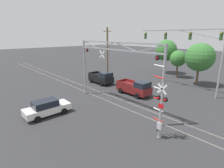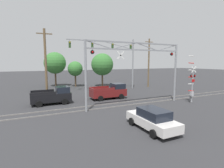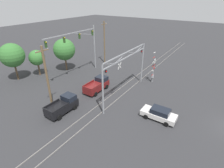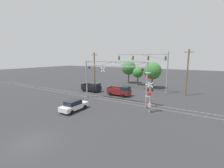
{
  "view_description": "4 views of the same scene",
  "coord_description": "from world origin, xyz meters",
  "px_view_note": "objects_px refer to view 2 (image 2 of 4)",
  "views": [
    {
      "loc": [
        13.2,
        2.29,
        7.62
      ],
      "look_at": [
        -1.4,
        15.38,
        2.11
      ],
      "focal_mm": 28.0,
      "sensor_mm": 36.0,
      "label": 1
    },
    {
      "loc": [
        -10.73,
        -1.65,
        4.89
      ],
      "look_at": [
        -2.41,
        15.72,
        2.43
      ],
      "focal_mm": 28.0,
      "sensor_mm": 36.0,
      "label": 2
    },
    {
      "loc": [
        -20.91,
        3.18,
        13.96
      ],
      "look_at": [
        -1.85,
        15.79,
        2.38
      ],
      "focal_mm": 28.0,
      "sensor_mm": 36.0,
      "label": 3
    },
    {
      "loc": [
        12.49,
        -6.96,
        7.54
      ],
      "look_at": [
        -1.06,
        15.95,
        2.88
      ],
      "focal_mm": 24.0,
      "sensor_mm": 36.0,
      "label": 4
    }
  ],
  "objects_px": {
    "utility_pole_left": "(46,65)",
    "traffic_signal_span": "(118,54)",
    "crossing_gantry": "(136,63)",
    "pickup_truck_following": "(53,96)",
    "background_tree_beyond_span": "(102,65)",
    "background_tree_far_right_verge": "(75,69)",
    "pickup_truck_lead": "(110,92)",
    "sedan_waiting": "(152,119)",
    "crossing_signal_mast": "(192,85)",
    "utility_pole_right": "(149,62)",
    "background_tree_far_left_verge": "(55,63)"
  },
  "relations": [
    {
      "from": "utility_pole_left",
      "to": "traffic_signal_span",
      "type": "bearing_deg",
      "value": 20.8
    },
    {
      "from": "crossing_gantry",
      "to": "pickup_truck_following",
      "type": "height_order",
      "value": "crossing_gantry"
    },
    {
      "from": "utility_pole_left",
      "to": "background_tree_beyond_span",
      "type": "distance_m",
      "value": 14.28
    },
    {
      "from": "crossing_gantry",
      "to": "traffic_signal_span",
      "type": "relative_size",
      "value": 0.98
    },
    {
      "from": "utility_pole_left",
      "to": "background_tree_far_right_verge",
      "type": "relative_size",
      "value": 1.77
    },
    {
      "from": "background_tree_far_right_verge",
      "to": "pickup_truck_following",
      "type": "bearing_deg",
      "value": -114.29
    },
    {
      "from": "pickup_truck_following",
      "to": "crossing_gantry",
      "type": "bearing_deg",
      "value": -29.81
    },
    {
      "from": "background_tree_far_right_verge",
      "to": "pickup_truck_lead",
      "type": "bearing_deg",
      "value": -84.4
    },
    {
      "from": "pickup_truck_lead",
      "to": "background_tree_far_right_verge",
      "type": "distance_m",
      "value": 13.58
    },
    {
      "from": "crossing_gantry",
      "to": "background_tree_far_right_verge",
      "type": "bearing_deg",
      "value": 97.66
    },
    {
      "from": "traffic_signal_span",
      "to": "sedan_waiting",
      "type": "distance_m",
      "value": 19.47
    },
    {
      "from": "pickup_truck_following",
      "to": "background_tree_far_right_verge",
      "type": "distance_m",
      "value": 14.61
    },
    {
      "from": "crossing_signal_mast",
      "to": "utility_pole_right",
      "type": "height_order",
      "value": "utility_pole_right"
    },
    {
      "from": "background_tree_beyond_span",
      "to": "traffic_signal_span",
      "type": "bearing_deg",
      "value": -74.87
    },
    {
      "from": "crossing_signal_mast",
      "to": "pickup_truck_lead",
      "type": "xyz_separation_m",
      "value": [
        -7.91,
        6.34,
        -1.2
      ]
    },
    {
      "from": "pickup_truck_lead",
      "to": "background_tree_far_right_verge",
      "type": "bearing_deg",
      "value": 95.6
    },
    {
      "from": "crossing_signal_mast",
      "to": "utility_pole_right",
      "type": "distance_m",
      "value": 13.73
    },
    {
      "from": "background_tree_far_right_verge",
      "to": "background_tree_far_left_verge",
      "type": "bearing_deg",
      "value": 155.67
    },
    {
      "from": "traffic_signal_span",
      "to": "crossing_gantry",
      "type": "bearing_deg",
      "value": -107.46
    },
    {
      "from": "sedan_waiting",
      "to": "utility_pole_right",
      "type": "height_order",
      "value": "utility_pole_right"
    },
    {
      "from": "pickup_truck_lead",
      "to": "background_tree_beyond_span",
      "type": "relative_size",
      "value": 0.72
    },
    {
      "from": "traffic_signal_span",
      "to": "pickup_truck_lead",
      "type": "xyz_separation_m",
      "value": [
        -4.6,
        -6.5,
        -5.31
      ]
    },
    {
      "from": "crossing_signal_mast",
      "to": "sedan_waiting",
      "type": "distance_m",
      "value": 10.81
    },
    {
      "from": "pickup_truck_lead",
      "to": "sedan_waiting",
      "type": "xyz_separation_m",
      "value": [
        -1.71,
        -11.08,
        -0.17
      ]
    },
    {
      "from": "traffic_signal_span",
      "to": "pickup_truck_lead",
      "type": "distance_m",
      "value": 9.57
    },
    {
      "from": "crossing_signal_mast",
      "to": "pickup_truck_following",
      "type": "xyz_separation_m",
      "value": [
        -15.13,
        6.51,
        -1.2
      ]
    },
    {
      "from": "crossing_gantry",
      "to": "utility_pole_left",
      "type": "relative_size",
      "value": 1.34
    },
    {
      "from": "traffic_signal_span",
      "to": "pickup_truck_lead",
      "type": "height_order",
      "value": "traffic_signal_span"
    },
    {
      "from": "background_tree_beyond_span",
      "to": "background_tree_far_left_verge",
      "type": "xyz_separation_m",
      "value": [
        -8.28,
        4.07,
        0.28
      ]
    },
    {
      "from": "background_tree_far_right_verge",
      "to": "utility_pole_left",
      "type": "bearing_deg",
      "value": -119.13
    },
    {
      "from": "traffic_signal_span",
      "to": "background_tree_far_right_verge",
      "type": "bearing_deg",
      "value": 131.05
    },
    {
      "from": "pickup_truck_lead",
      "to": "utility_pole_left",
      "type": "xyz_separation_m",
      "value": [
        -7.68,
        1.84,
        3.6
      ]
    },
    {
      "from": "background_tree_far_left_verge",
      "to": "background_tree_far_right_verge",
      "type": "bearing_deg",
      "value": -24.33
    },
    {
      "from": "pickup_truck_following",
      "to": "utility_pole_right",
      "type": "bearing_deg",
      "value": 19.27
    },
    {
      "from": "pickup_truck_following",
      "to": "utility_pole_right",
      "type": "height_order",
      "value": "utility_pole_right"
    },
    {
      "from": "background_tree_far_left_verge",
      "to": "crossing_gantry",
      "type": "bearing_deg",
      "value": -73.01
    },
    {
      "from": "crossing_signal_mast",
      "to": "background_tree_far_left_verge",
      "type": "distance_m",
      "value": 24.89
    },
    {
      "from": "utility_pole_left",
      "to": "utility_pole_right",
      "type": "bearing_deg",
      "value": 14.22
    },
    {
      "from": "crossing_signal_mast",
      "to": "traffic_signal_span",
      "type": "relative_size",
      "value": 0.47
    },
    {
      "from": "background_tree_beyond_span",
      "to": "background_tree_far_right_verge",
      "type": "distance_m",
      "value": 5.4
    },
    {
      "from": "crossing_signal_mast",
      "to": "sedan_waiting",
      "type": "height_order",
      "value": "crossing_signal_mast"
    },
    {
      "from": "sedan_waiting",
      "to": "utility_pole_right",
      "type": "bearing_deg",
      "value": 53.55
    },
    {
      "from": "background_tree_far_right_verge",
      "to": "traffic_signal_span",
      "type": "bearing_deg",
      "value": -48.95
    },
    {
      "from": "traffic_signal_span",
      "to": "background_tree_far_left_verge",
      "type": "xyz_separation_m",
      "value": [
        -9.45,
        8.38,
        -1.62
      ]
    },
    {
      "from": "utility_pole_left",
      "to": "pickup_truck_following",
      "type": "bearing_deg",
      "value": -74.79
    },
    {
      "from": "crossing_gantry",
      "to": "background_tree_far_left_verge",
      "type": "bearing_deg",
      "value": 106.99
    },
    {
      "from": "crossing_gantry",
      "to": "sedan_waiting",
      "type": "xyz_separation_m",
      "value": [
        -2.81,
        -6.48,
        -4.03
      ]
    },
    {
      "from": "sedan_waiting",
      "to": "background_tree_far_right_verge",
      "type": "height_order",
      "value": "background_tree_far_right_verge"
    },
    {
      "from": "pickup_truck_lead",
      "to": "background_tree_beyond_span",
      "type": "distance_m",
      "value": 11.84
    },
    {
      "from": "utility_pole_right",
      "to": "background_tree_far_right_verge",
      "type": "xyz_separation_m",
      "value": [
        -12.71,
        6.6,
        -1.25
      ]
    }
  ]
}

